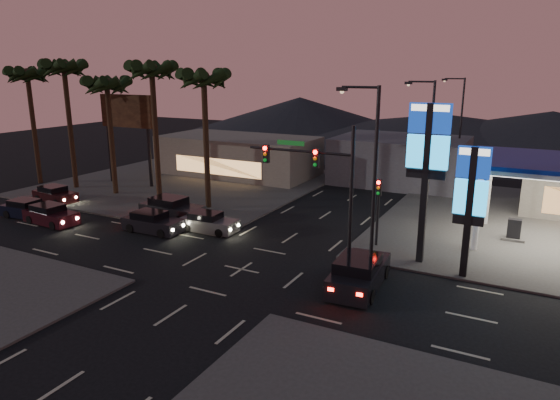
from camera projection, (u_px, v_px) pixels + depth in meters
The scene contains 27 objects.
ground at pixel (242, 269), 27.55m from camera, with size 140.00×140.00×0.00m, color black.
corner_lot_nw at pixel (189, 183), 48.43m from camera, with size 24.00×24.00×0.12m, color #47443F.
pylon_sign_tall at pixel (428, 152), 26.83m from camera, with size 2.20×0.35×9.00m.
pylon_sign_short at pixel (471, 192), 25.29m from camera, with size 1.60×0.35×7.00m.
traffic_signal_mast at pixel (320, 177), 26.25m from camera, with size 6.10×0.39×8.00m.
pedestal_signal at pixel (378, 202), 30.33m from camera, with size 0.32×0.39×4.30m.
streetlight_near at pixel (371, 177), 23.91m from camera, with size 2.14×0.25×10.00m.
streetlight_mid at pixel (427, 143), 35.06m from camera, with size 2.14×0.25×10.00m.
streetlight_far at pixel (458, 124), 47.06m from camera, with size 2.14×0.25×10.00m.
palm_a at pixel (204, 87), 37.35m from camera, with size 4.41×4.41×10.86m.
palm_b at pixel (152, 79), 39.46m from camera, with size 4.41×4.41×11.46m.
palm_c at pixel (107, 92), 41.97m from camera, with size 4.41×4.41×10.26m.
palm_d at pixel (65, 76), 43.90m from camera, with size 4.41×4.41×11.66m.
palm_e at pixel (28, 82), 46.28m from camera, with size 4.41×4.41×11.06m.
billboard at pixel (127, 118), 46.29m from camera, with size 6.00×0.30×8.50m.
building_far_west at pixel (239, 156), 52.18m from camera, with size 16.00×8.00×4.00m, color #726B5B.
building_far_mid at pixel (400, 160), 48.38m from camera, with size 12.00×9.00×4.40m, color #4C4C51.
hill_left at pixel (300, 114), 89.45m from camera, with size 40.00×40.00×6.00m, color black.
hill_right at pixel (551, 129), 71.63m from camera, with size 50.00×50.00×5.00m, color black.
hill_center at pixel (443, 127), 78.48m from camera, with size 60.00×60.00×4.00m, color black.
car_lane_a_front at pixel (152, 222), 33.85m from camera, with size 4.32×1.91×1.39m.
car_lane_a_mid at pixel (50, 215), 35.58m from camera, with size 4.39×2.04×1.40m.
car_lane_a_rear at pixel (27, 209), 37.17m from camera, with size 4.21×1.97×1.34m.
car_lane_b_front at pixel (208, 223), 33.92m from camera, with size 4.13×1.88×1.32m.
car_lane_b_mid at pixel (172, 209), 36.76m from camera, with size 5.05×2.30×1.62m.
car_lane_b_rear at pixel (55, 195), 41.52m from camera, with size 4.21×2.04×1.33m.
suv_station at pixel (359, 273), 25.05m from camera, with size 2.47×5.18×1.68m.
Camera 1 is at (13.80, -21.77, 10.67)m, focal length 32.00 mm.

